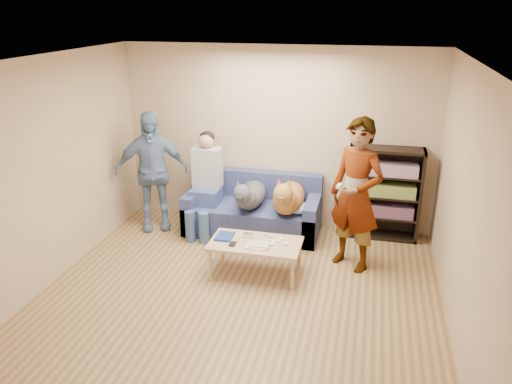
% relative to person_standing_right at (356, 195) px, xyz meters
% --- Properties ---
extents(ground, '(5.00, 5.00, 0.00)m').
position_rel_person_standing_right_xyz_m(ground, '(-1.20, -1.37, -0.95)').
color(ground, brown).
rests_on(ground, ground).
extents(ceiling, '(5.00, 5.00, 0.00)m').
position_rel_person_standing_right_xyz_m(ceiling, '(-1.20, -1.37, 1.65)').
color(ceiling, white).
rests_on(ceiling, ground).
extents(wall_back, '(4.50, 0.00, 4.50)m').
position_rel_person_standing_right_xyz_m(wall_back, '(-1.20, 1.13, 0.35)').
color(wall_back, tan).
rests_on(wall_back, ground).
extents(wall_front, '(4.50, 0.00, 4.50)m').
position_rel_person_standing_right_xyz_m(wall_front, '(-1.20, -3.87, 0.35)').
color(wall_front, tan).
rests_on(wall_front, ground).
extents(wall_left, '(0.00, 5.00, 5.00)m').
position_rel_person_standing_right_xyz_m(wall_left, '(-3.45, -1.37, 0.35)').
color(wall_left, tan).
rests_on(wall_left, ground).
extents(wall_right, '(0.00, 5.00, 5.00)m').
position_rel_person_standing_right_xyz_m(wall_right, '(1.05, -1.37, 0.35)').
color(wall_right, tan).
rests_on(wall_right, ground).
extents(blanket, '(0.39, 0.33, 0.13)m').
position_rel_person_standing_right_xyz_m(blanket, '(-0.79, 0.54, -0.45)').
color(blanket, '#B6B6BB').
rests_on(blanket, sofa).
extents(person_standing_right, '(0.83, 0.74, 1.90)m').
position_rel_person_standing_right_xyz_m(person_standing_right, '(0.00, 0.00, 0.00)').
color(person_standing_right, gray).
rests_on(person_standing_right, ground).
extents(person_standing_left, '(1.10, 0.82, 1.74)m').
position_rel_person_standing_right_xyz_m(person_standing_left, '(-2.89, 0.50, -0.08)').
color(person_standing_left, '#6F90B1').
rests_on(person_standing_left, ground).
extents(held_controller, '(0.07, 0.13, 0.03)m').
position_rel_person_standing_right_xyz_m(held_controller, '(-0.20, -0.20, 0.18)').
color(held_controller, silver).
rests_on(held_controller, person_standing_right).
extents(notebook_blue, '(0.20, 0.26, 0.03)m').
position_rel_person_standing_right_xyz_m(notebook_blue, '(-1.54, -0.42, -0.52)').
color(notebook_blue, navy).
rests_on(notebook_blue, coffee_table).
extents(papers, '(0.26, 0.20, 0.02)m').
position_rel_person_standing_right_xyz_m(papers, '(-1.09, -0.57, -0.52)').
color(papers, silver).
rests_on(papers, coffee_table).
extents(magazine, '(0.22, 0.17, 0.01)m').
position_rel_person_standing_right_xyz_m(magazine, '(-1.06, -0.55, -0.51)').
color(magazine, beige).
rests_on(magazine, coffee_table).
extents(camera_silver, '(0.11, 0.06, 0.05)m').
position_rel_person_standing_right_xyz_m(camera_silver, '(-1.26, -0.35, -0.50)').
color(camera_silver, silver).
rests_on(camera_silver, coffee_table).
extents(controller_a, '(0.04, 0.13, 0.03)m').
position_rel_person_standing_right_xyz_m(controller_a, '(-0.86, -0.37, -0.51)').
color(controller_a, white).
rests_on(controller_a, coffee_table).
extents(controller_b, '(0.09, 0.06, 0.03)m').
position_rel_person_standing_right_xyz_m(controller_b, '(-0.78, -0.45, -0.51)').
color(controller_b, white).
rests_on(controller_b, coffee_table).
extents(headphone_cup_a, '(0.07, 0.07, 0.02)m').
position_rel_person_standing_right_xyz_m(headphone_cup_a, '(-0.94, -0.49, -0.52)').
color(headphone_cup_a, white).
rests_on(headphone_cup_a, coffee_table).
extents(headphone_cup_b, '(0.07, 0.07, 0.02)m').
position_rel_person_standing_right_xyz_m(headphone_cup_b, '(-0.94, -0.41, -0.52)').
color(headphone_cup_b, white).
rests_on(headphone_cup_b, coffee_table).
extents(pen_orange, '(0.13, 0.06, 0.01)m').
position_rel_person_standing_right_xyz_m(pen_orange, '(-1.16, -0.63, -0.52)').
color(pen_orange, '#C6511B').
rests_on(pen_orange, coffee_table).
extents(pen_black, '(0.13, 0.08, 0.01)m').
position_rel_person_standing_right_xyz_m(pen_black, '(-1.02, -0.29, -0.52)').
color(pen_black, black).
rests_on(pen_black, coffee_table).
extents(wallet, '(0.07, 0.12, 0.02)m').
position_rel_person_standing_right_xyz_m(wallet, '(-1.39, -0.59, -0.52)').
color(wallet, black).
rests_on(wallet, coffee_table).
extents(sofa, '(1.90, 0.85, 0.82)m').
position_rel_person_standing_right_xyz_m(sofa, '(-1.45, 0.73, -0.67)').
color(sofa, '#515B93').
rests_on(sofa, ground).
extents(person_seated, '(0.40, 0.73, 1.47)m').
position_rel_person_standing_right_xyz_m(person_seated, '(-2.12, 0.60, -0.18)').
color(person_seated, '#414C90').
rests_on(person_seated, sofa).
extents(dog_gray, '(0.38, 1.23, 0.55)m').
position_rel_person_standing_right_xyz_m(dog_gray, '(-1.46, 0.54, -0.33)').
color(dog_gray, '#46484F').
rests_on(dog_gray, sofa).
extents(dog_tan, '(0.42, 1.17, 0.61)m').
position_rel_person_standing_right_xyz_m(dog_tan, '(-0.92, 0.51, -0.31)').
color(dog_tan, '#AD6935').
rests_on(dog_tan, sofa).
extents(coffee_table, '(1.10, 0.60, 0.42)m').
position_rel_person_standing_right_xyz_m(coffee_table, '(-1.14, -0.47, -0.58)').
color(coffee_table, '#D7B084').
rests_on(coffee_table, ground).
extents(bookshelf, '(1.00, 0.34, 1.30)m').
position_rel_person_standing_right_xyz_m(bookshelf, '(0.35, 0.96, -0.27)').
color(bookshelf, black).
rests_on(bookshelf, ground).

